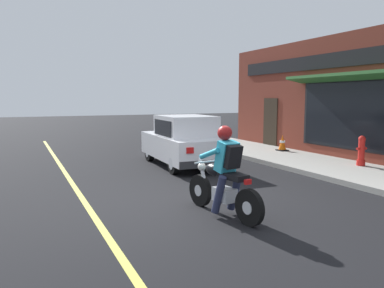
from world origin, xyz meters
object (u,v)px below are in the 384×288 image
at_px(fire_hydrant, 361,151).
at_px(traffic_cone, 282,143).
at_px(motorcycle_with_rider, 224,178).
at_px(car_hatchback, 183,141).

xyz_separation_m(fire_hydrant, traffic_cone, (-0.07, 3.50, -0.14)).
bearing_deg(motorcycle_with_rider, traffic_cone, 43.99).
bearing_deg(car_hatchback, motorcycle_with_rider, -105.55).
relative_size(car_hatchback, traffic_cone, 6.41).
distance_m(motorcycle_with_rider, car_hatchback, 5.06).
relative_size(motorcycle_with_rider, car_hatchback, 0.52).
relative_size(fire_hydrant, traffic_cone, 1.47).
xyz_separation_m(motorcycle_with_rider, car_hatchback, (1.36, 4.88, 0.09)).
bearing_deg(car_hatchback, traffic_cone, 8.10).
bearing_deg(traffic_cone, motorcycle_with_rider, -136.01).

